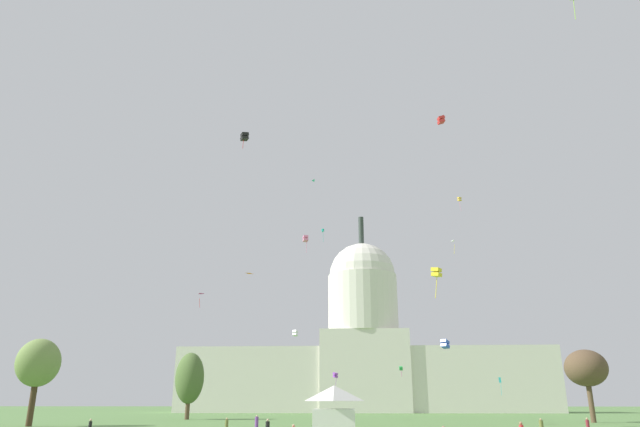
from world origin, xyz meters
The scene contains 24 objects.
capitol_building centered at (4.05, 164.18, 17.79)m, with size 117.95×23.06×64.60m.
event_tent centered at (-2.02, 48.49, 2.60)m, with size 5.23×6.84×5.20m.
tree_west_near centered at (-45.17, 58.07, 8.56)m, with size 7.21×6.72×12.07m.
tree_west_far centered at (-32.10, 91.00, 7.71)m, with size 8.41×8.56×12.65m.
tree_east_near centered at (40.03, 78.12, 8.67)m, with size 10.04×10.06×11.81m.
person_olive_front_left centered at (20.73, 43.24, 0.71)m, with size 0.45×0.45×1.57m.
person_olive_lawn_far_left centered at (-14.91, 47.58, 0.67)m, with size 0.56×0.56×1.48m.
person_maroon_back_right centered at (24.39, 39.85, 0.81)m, with size 0.44×0.44×1.74m.
person_purple_front_right centered at (-12.84, 57.08, 0.71)m, with size 0.59×0.59×1.58m.
kite_white_low centered at (-10.72, 86.68, 15.89)m, with size 1.12×1.15×1.17m.
kite_turquoise_high centered at (-9.79, 115.69, 58.96)m, with size 0.96×1.62×0.17m.
kite_red_high centered at (13.93, 51.40, 42.62)m, with size 1.13×1.06×1.24m.
kite_cyan_low centered at (36.10, 121.47, 7.75)m, with size 0.70×0.71×4.23m.
kite_gold_high centered at (31.77, 130.19, 58.46)m, with size 1.24×1.27×4.27m.
kite_orange_mid centered at (-19.64, 82.62, 26.54)m, with size 1.44×1.26×0.16m.
kite_green_low centered at (11.00, 106.81, 10.32)m, with size 0.77×0.83×2.27m.
kite_blue_low centered at (14.72, 66.95, 11.84)m, with size 1.53×1.54×1.42m.
kite_pink_mid centered at (-8.56, 82.83, 33.79)m, with size 1.20×1.25×3.50m.
kite_black_high centered at (-14.96, 50.39, 40.21)m, with size 1.40×1.38×2.47m.
kite_yellow_low centered at (10.01, 40.04, 17.27)m, with size 1.33×1.32×3.56m.
kite_violet_low centered at (-4.42, 133.26, 10.04)m, with size 1.51×1.53×3.84m.
kite_magenta_mid centered at (-30.69, 88.72, 23.79)m, with size 1.45×1.23×2.65m.
kite_white_high centered at (27.78, 122.16, 43.18)m, with size 1.02×1.37×3.46m.
kite_turquoise_high_b centered at (-7.52, 129.64, 49.52)m, with size 0.89×0.86×3.93m.
Camera 1 is at (0.30, -23.36, 3.32)m, focal length 31.54 mm.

